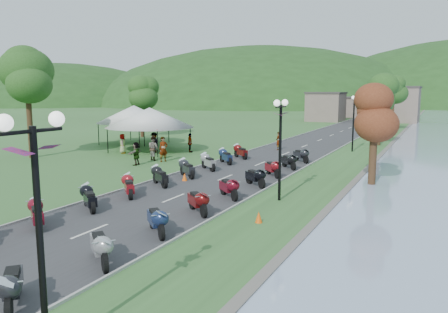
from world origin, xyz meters
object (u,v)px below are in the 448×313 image
at_px(pedestrian_c, 154,153).
at_px(vendor_tent_main, 150,130).
at_px(pedestrian_b, 154,160).
at_px(pedestrian_a, 164,162).
at_px(streetlamp_near, 40,241).

bearing_deg(pedestrian_c, vendor_tent_main, -177.33).
bearing_deg(vendor_tent_main, pedestrian_c, -32.51).
relative_size(vendor_tent_main, pedestrian_c, 2.91).
distance_m(pedestrian_b, pedestrian_c, 4.49).
bearing_deg(vendor_tent_main, pedestrian_a, -44.84).
xyz_separation_m(vendor_tent_main, pedestrian_b, (3.35, -4.19, -2.00)).
distance_m(vendor_tent_main, pedestrian_b, 5.72).
height_order(streetlamp_near, pedestrian_a, streetlamp_near).
bearing_deg(pedestrian_a, vendor_tent_main, 73.95).
distance_m(pedestrian_a, pedestrian_c, 5.34).
xyz_separation_m(streetlamp_near, pedestrian_b, (-13.27, 22.40, -2.50)).
relative_size(streetlamp_near, vendor_tent_main, 0.94).
bearing_deg(pedestrian_b, vendor_tent_main, -30.42).
xyz_separation_m(pedestrian_a, pedestrian_c, (-3.64, 3.90, 0.00)).
bearing_deg(streetlamp_near, pedestrian_c, 121.25).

